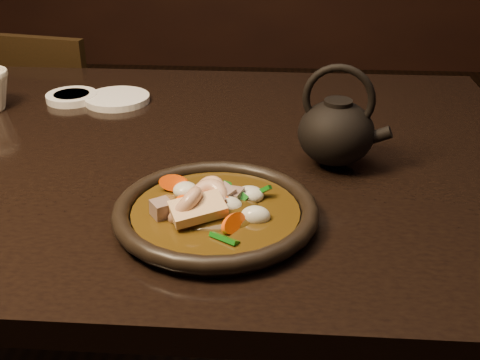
# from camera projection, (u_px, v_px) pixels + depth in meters

# --- Properties ---
(table) EXTENTS (1.60, 0.90, 0.75)m
(table) POSITION_uv_depth(u_px,v_px,m) (73.00, 184.00, 1.07)
(table) COLOR black
(table) RESTS_ON floor
(chair) EXTENTS (0.44, 0.44, 0.80)m
(chair) POSITION_uv_depth(u_px,v_px,m) (58.00, 150.00, 1.78)
(chair) COLOR black
(chair) RESTS_ON floor
(plate) EXTENTS (0.28, 0.28, 0.03)m
(plate) POSITION_uv_depth(u_px,v_px,m) (216.00, 213.00, 0.81)
(plate) COLOR black
(plate) RESTS_ON table
(stirfry) EXTENTS (0.16, 0.17, 0.07)m
(stirfry) POSITION_uv_depth(u_px,v_px,m) (214.00, 208.00, 0.80)
(stirfry) COLOR #3C280A
(stirfry) RESTS_ON plate
(soy_dish) EXTENTS (0.10, 0.10, 0.01)m
(soy_dish) POSITION_uv_depth(u_px,v_px,m) (72.00, 97.00, 1.24)
(soy_dish) COLOR white
(soy_dish) RESTS_ON table
(saucer_right) EXTENTS (0.13, 0.13, 0.01)m
(saucer_right) POSITION_uv_depth(u_px,v_px,m) (117.00, 99.00, 1.23)
(saucer_right) COLOR white
(saucer_right) RESTS_ON table
(teapot) EXTENTS (0.15, 0.12, 0.16)m
(teapot) POSITION_uv_depth(u_px,v_px,m) (337.00, 129.00, 0.94)
(teapot) COLOR black
(teapot) RESTS_ON table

